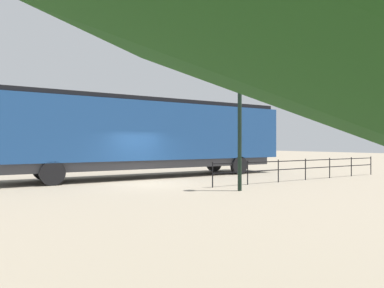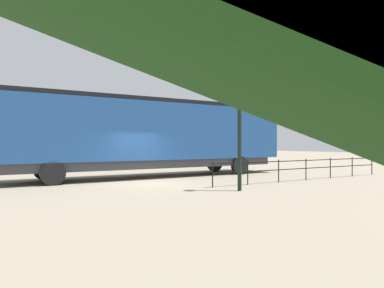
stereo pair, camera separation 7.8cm
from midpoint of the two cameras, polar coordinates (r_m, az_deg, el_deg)
The scene contains 4 objects.
ground_plane at distance 15.91m, azimuth -7.02°, elevation -6.68°, with size 120.00×120.00×0.00m, color gray.
locomotive at distance 19.34m, azimuth -5.47°, elevation 1.67°, with size 2.93×16.60×4.32m.
lamp_post at distance 13.66m, azimuth 8.17°, elevation 8.25°, with size 0.49×0.49×5.47m.
platform_fence at distance 18.35m, azimuth 18.74°, elevation -3.54°, with size 0.05×11.66×1.09m.
Camera 2 is at (14.45, -6.39, 1.86)m, focal length 31.70 mm.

